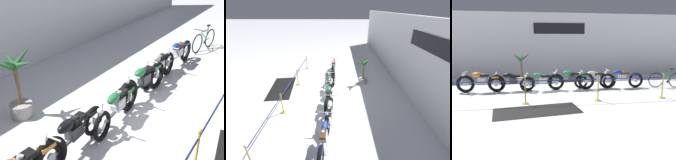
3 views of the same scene
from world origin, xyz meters
TOP-DOWN VIEW (x-y plane):
  - ground_plane at (0.00, 0.00)m, footprint 120.00×120.00m
  - back_wall at (0.00, 5.12)m, footprint 28.00×0.29m
  - motorcycle_orange_0 at (-3.48, 0.68)m, footprint 2.23×0.62m
  - motorcycle_black_1 at (-2.07, 0.72)m, footprint 2.17×0.62m
  - motorcycle_green_2 at (-0.68, 0.55)m, footprint 2.09×0.62m
  - motorcycle_green_3 at (0.76, 0.60)m, footprint 2.32×0.62m
  - motorcycle_cream_4 at (2.02, 0.72)m, footprint 2.16×0.62m
  - motorcycle_blue_5 at (3.36, 0.61)m, footprint 2.30×0.62m
  - potted_palm_left_of_row at (-1.69, 2.69)m, footprint 1.02×1.01m
  - stanchion_far_left at (-1.37, -1.54)m, footprint 8.68×0.28m
  - stanchion_mid_left at (-1.40, -1.54)m, footprint 0.28×0.28m
  - stanchion_mid_right at (1.47, -1.54)m, footprint 0.28×0.28m
  - floor_banner at (-0.99, -2.48)m, footprint 3.11×1.74m

SIDE VIEW (x-z plane):
  - ground_plane at x=0.00m, z-range 0.00..0.00m
  - floor_banner at x=-0.99m, z-range 0.00..0.01m
  - stanchion_mid_left at x=-1.40m, z-range -0.17..0.88m
  - stanchion_mid_right at x=1.47m, z-range -0.17..0.88m
  - motorcycle_cream_4 at x=2.02m, z-range -0.01..0.92m
  - motorcycle_black_1 at x=-2.07m, z-range -0.01..0.92m
  - motorcycle_green_2 at x=-0.68m, z-range 0.00..0.91m
  - motorcycle_blue_5 at x=3.36m, z-range -0.01..0.96m
  - motorcycle_green_3 at x=0.76m, z-range -0.01..0.98m
  - motorcycle_orange_0 at x=-3.48m, z-range -0.01..0.98m
  - potted_palm_left_of_row at x=-1.69m, z-range -0.17..1.57m
  - stanchion_far_left at x=-1.37m, z-range 0.19..1.24m
  - back_wall at x=0.00m, z-range 0.00..4.20m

